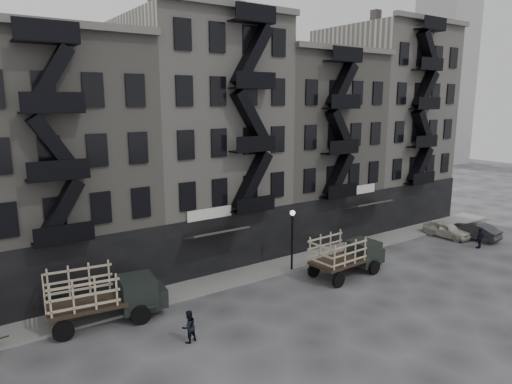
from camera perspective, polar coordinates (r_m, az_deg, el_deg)
ground at (r=28.07m, az=3.02°, el=-12.72°), size 140.00×140.00×0.00m
sidewalk at (r=30.85m, az=-1.30°, el=-10.25°), size 55.00×2.50×0.15m
building_midwest at (r=30.83m, az=-23.69°, el=3.07°), size 10.00×11.35×16.20m
building_center at (r=34.03m, az=-7.03°, el=6.35°), size 10.00×11.35×18.20m
building_mideast at (r=39.74m, az=5.93°, el=5.66°), size 10.00×11.35×16.20m
building_east at (r=46.73m, az=15.43°, el=8.02°), size 10.00×11.35×19.20m
lamp_post at (r=30.77m, az=4.56°, el=-5.00°), size 0.36×0.36×4.28m
stake_truck_west at (r=25.53m, az=-18.58°, el=-11.70°), size 6.20×3.13×2.99m
stake_truck_east at (r=30.99m, az=11.32°, el=-7.34°), size 5.75×2.62×2.83m
car_east at (r=42.00m, az=22.73°, el=-4.38°), size 1.84×3.99×1.33m
car_far at (r=42.50m, az=25.51°, el=-4.38°), size 1.73×4.33×1.40m
pedestrian_mid at (r=23.05m, az=-8.41°, el=-16.30°), size 0.90×0.77×1.61m
policeman at (r=40.01m, az=26.18°, el=-5.21°), size 0.98×0.47×1.62m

